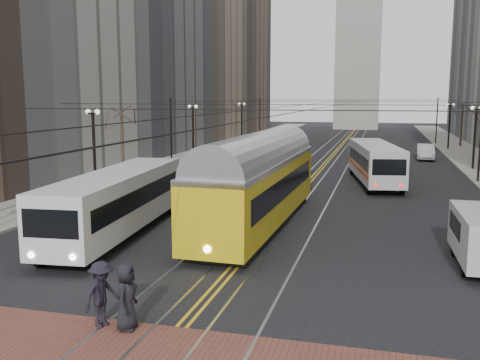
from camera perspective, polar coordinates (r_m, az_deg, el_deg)
The scene contains 17 objects.
ground at distance 17.25m, azimuth -5.05°, elevation -14.09°, with size 260.00×260.00×0.00m, color black.
sidewalk_left at distance 63.66m, azimuth -3.95°, elevation 2.86°, with size 5.00×140.00×0.15m, color gray.
sidewalk_right at distance 61.01m, azimuth 23.80°, elevation 1.87°, with size 5.00×140.00×0.15m, color gray.
streetcar_rails at distance 60.53m, azimuth 9.63°, elevation 2.38°, with size 4.80×130.00×0.02m, color gray.
centre_lines at distance 60.53m, azimuth 9.63°, elevation 2.38°, with size 0.42×130.00×0.01m, color gold.
building_left_mid at distance 69.10m, azimuth -12.48°, elevation 17.23°, with size 16.00×20.00×34.00m, color slate.
building_left_far at distance 106.39m, azimuth -2.22°, elevation 16.04°, with size 16.00×20.00×40.00m, color brown.
lamp_posts at distance 44.17m, azimuth 7.73°, elevation 3.70°, with size 27.60×57.20×5.60m.
street_trees at distance 50.60m, azimuth 8.67°, elevation 4.33°, with size 31.68×53.28×5.60m.
trolley_wires at distance 50.12m, azimuth 8.64°, elevation 5.41°, with size 25.96×120.00×6.60m.
transit_bus at distance 26.52m, azimuth -12.94°, elevation -2.56°, with size 2.61×12.52×3.13m, color silver.
streetcar at distance 28.04m, azimuth 2.03°, elevation -1.08°, with size 2.96×15.92×3.75m, color yellow.
rear_bus at distance 42.76m, azimuth 14.15°, elevation 1.67°, with size 2.60×11.94×3.12m, color silver.
sedan_grey at distance 48.68m, azimuth 16.39°, elevation 1.49°, with size 1.82×4.53×1.54m, color #38393F.
sedan_silver at distance 61.03m, azimuth 19.19°, elevation 2.85°, with size 1.76×5.04×1.66m, color #B7B9BF.
pedestrian_a at distance 16.16m, azimuth -12.03°, elevation -12.07°, with size 0.96×0.63×1.97m, color black.
pedestrian_d at distance 16.52m, azimuth -14.56°, elevation -11.68°, with size 1.28×0.73×1.98m, color black.
Camera 1 is at (5.50, -14.90, 6.72)m, focal length 40.00 mm.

